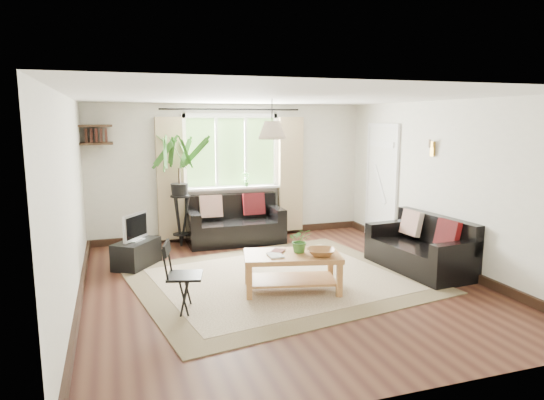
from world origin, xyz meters
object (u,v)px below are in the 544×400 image
object	(u,v)px
sofa_back	(235,221)
sofa_right	(419,245)
coffee_table	(292,272)
palm_stand	(180,191)
tv_stand	(137,254)
folding_chair	(185,277)

from	to	relation	value
sofa_back	sofa_right	distance (m)	3.16
sofa_back	sofa_right	world-z (taller)	sofa_back
coffee_table	palm_stand	bearing A→B (deg)	111.11
coffee_table	tv_stand	xyz separation A→B (m)	(-1.79, 1.68, -0.05)
sofa_right	folding_chair	xyz separation A→B (m)	(-3.38, -0.46, 0.03)
sofa_back	tv_stand	size ratio (longest dim) A/B	2.28
sofa_back	folding_chair	size ratio (longest dim) A/B	2.05
tv_stand	palm_stand	size ratio (longest dim) A/B	0.38
sofa_right	folding_chair	size ratio (longest dim) A/B	1.95
tv_stand	folding_chair	world-z (taller)	folding_chair
sofa_right	coffee_table	distance (m)	2.04
coffee_table	tv_stand	world-z (taller)	coffee_table
sofa_right	folding_chair	world-z (taller)	folding_chair
sofa_right	folding_chair	bearing A→B (deg)	-87.78
sofa_back	sofa_right	xyz separation A→B (m)	(2.10, -2.35, -0.02)
tv_stand	folding_chair	distance (m)	1.97
coffee_table	palm_stand	distance (m)	2.90
sofa_back	folding_chair	world-z (taller)	folding_chair
sofa_right	palm_stand	xyz separation A→B (m)	(-3.04, 2.40, 0.58)
folding_chair	coffee_table	bearing A→B (deg)	-66.39
sofa_right	coffee_table	bearing A→B (deg)	-89.07
sofa_back	coffee_table	distance (m)	2.59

